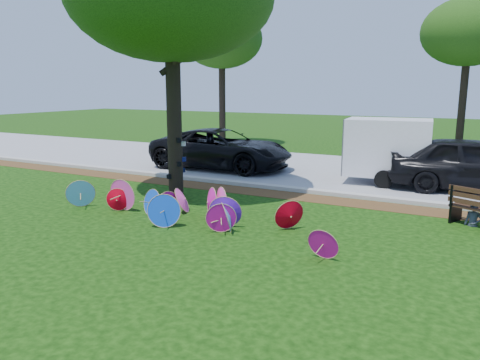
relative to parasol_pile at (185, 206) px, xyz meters
The scene contains 10 objects.
ground 0.99m from the parasol_pile, 62.34° to the right, with size 90.00×90.00×0.00m, color black.
mulch_strip 3.74m from the parasol_pile, 83.47° to the left, with size 90.00×1.00×0.01m, color #472D16.
curb 4.43m from the parasol_pile, 84.51° to the left, with size 90.00×0.30×0.12m, color #B7B5AD.
street 8.56m from the parasol_pile, 87.17° to the left, with size 90.00×8.00×0.01m, color gray.
parasol_pile is the anchor object (origin of this frame).
black_van 7.55m from the parasol_pile, 113.01° to the left, with size 2.64×5.73×1.59m, color black.
dark_pickup 9.32m from the parasol_pile, 48.14° to the left, with size 2.05×5.11×1.74m, color black.
cargo_trailer 7.88m from the parasol_pile, 63.07° to the left, with size 2.71×1.72×2.50m, color white.
person_left 6.94m from the parasol_pile, 23.65° to the left, with size 0.40×0.26×1.09m, color #353B48.
bg_trees 16.16m from the parasol_pile, 77.55° to the left, with size 22.09×7.05×7.40m.
Camera 1 is at (5.99, -8.47, 3.27)m, focal length 35.00 mm.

